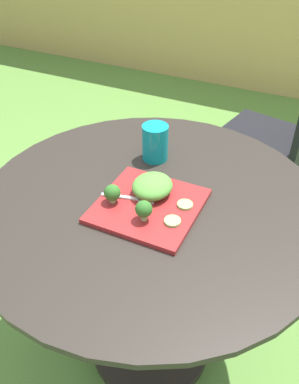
# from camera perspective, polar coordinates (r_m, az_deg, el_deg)

# --- Properties ---
(ground_plane) EXTENTS (12.00, 12.00, 0.00)m
(ground_plane) POSITION_cam_1_polar(r_m,az_deg,el_deg) (1.69, 0.10, -20.53)
(ground_plane) COLOR #568438
(patio_table) EXTENTS (0.98, 0.98, 0.72)m
(patio_table) POSITION_cam_1_polar(r_m,az_deg,el_deg) (1.30, 0.13, -9.17)
(patio_table) COLOR #28231E
(patio_table) RESTS_ON ground_plane
(patio_chair) EXTENTS (0.52, 0.52, 0.90)m
(patio_chair) POSITION_cam_1_polar(r_m,az_deg,el_deg) (1.97, 18.60, 8.19)
(patio_chair) COLOR black
(patio_chair) RESTS_ON ground_plane
(salad_plate) EXTENTS (0.27, 0.27, 0.01)m
(salad_plate) POSITION_cam_1_polar(r_m,az_deg,el_deg) (1.11, -0.15, -1.92)
(salad_plate) COLOR maroon
(salad_plate) RESTS_ON patio_table
(drinking_glass) EXTENTS (0.08, 0.08, 0.11)m
(drinking_glass) POSITION_cam_1_polar(r_m,az_deg,el_deg) (1.28, 0.78, 6.65)
(drinking_glass) COLOR #0F8C93
(drinking_glass) RESTS_ON patio_table
(fork) EXTENTS (0.15, 0.05, 0.00)m
(fork) POSITION_cam_1_polar(r_m,az_deg,el_deg) (1.12, -2.15, -0.90)
(fork) COLOR silver
(fork) RESTS_ON salad_plate
(lettuce_mound) EXTENTS (0.11, 0.12, 0.05)m
(lettuce_mound) POSITION_cam_1_polar(r_m,az_deg,el_deg) (1.12, 0.48, 0.82)
(lettuce_mound) COLOR #519338
(lettuce_mound) RESTS_ON salad_plate
(broccoli_floret_0) EXTENTS (0.04, 0.04, 0.06)m
(broccoli_floret_0) POSITION_cam_1_polar(r_m,az_deg,el_deg) (1.03, -0.80, -2.43)
(broccoli_floret_0) COLOR #99B770
(broccoli_floret_0) RESTS_ON salad_plate
(broccoli_floret_1) EXTENTS (0.04, 0.04, 0.05)m
(broccoli_floret_1) POSITION_cam_1_polar(r_m,az_deg,el_deg) (1.09, -5.20, -0.13)
(broccoli_floret_1) COLOR #99B770
(broccoli_floret_1) RESTS_ON salad_plate
(cucumber_slice_0) EXTENTS (0.04, 0.04, 0.01)m
(cucumber_slice_0) POSITION_cam_1_polar(r_m,az_deg,el_deg) (1.05, 3.21, -4.06)
(cucumber_slice_0) COLOR #8EB766
(cucumber_slice_0) RESTS_ON salad_plate
(cucumber_slice_1) EXTENTS (0.04, 0.04, 0.01)m
(cucumber_slice_1) POSITION_cam_1_polar(r_m,az_deg,el_deg) (1.10, 4.90, -1.84)
(cucumber_slice_1) COLOR #8EB766
(cucumber_slice_1) RESTS_ON salad_plate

